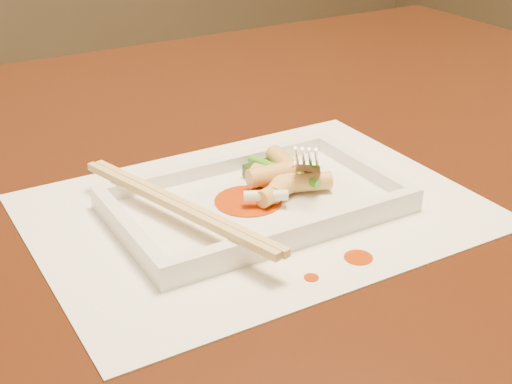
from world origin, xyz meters
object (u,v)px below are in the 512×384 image
fork (311,107)px  plate_base (256,206)px  placemat (256,210)px  table (216,230)px  chopstick_a (174,206)px

fork → plate_base: bearing=-165.6°
placemat → fork: size_ratio=2.86×
fork → table: bearing=107.3°
placemat → chopstick_a: bearing=180.0°
fork → chopstick_a: bearing=-173.2°
placemat → chopstick_a: (-0.08, 0.00, 0.03)m
placemat → fork: (0.07, 0.02, 0.08)m
plate_base → fork: fork is taller
plate_base → chopstick_a: size_ratio=1.08×
table → chopstick_a: bearing=-127.9°
fork → placemat: bearing=-165.6°
placemat → chopstick_a: 0.09m
chopstick_a → fork: 0.16m
table → placemat: bearing=-101.9°
chopstick_a → fork: fork is taller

